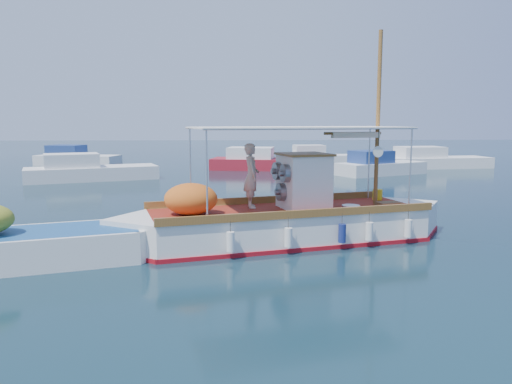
{
  "coord_description": "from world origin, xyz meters",
  "views": [
    {
      "loc": [
        -2.03,
        -13.81,
        3.45
      ],
      "look_at": [
        -1.28,
        0.0,
        1.5
      ],
      "focal_mm": 35.0,
      "sensor_mm": 36.0,
      "label": 1
    }
  ],
  "objects": [
    {
      "name": "ground",
      "position": [
        0.0,
        0.0,
        0.0
      ],
      "size": [
        160.0,
        160.0,
        0.0
      ],
      "primitive_type": "plane",
      "color": "black",
      "rests_on": "ground"
    },
    {
      "name": "fishing_caique",
      "position": [
        -0.43,
        0.33,
        0.56
      ],
      "size": [
        10.04,
        4.62,
        6.32
      ],
      "rotation": [
        0.0,
        0.0,
        0.26
      ],
      "color": "white",
      "rests_on": "ground"
    },
    {
      "name": "dinghy",
      "position": [
        -7.07,
        -1.74,
        0.37
      ],
      "size": [
        6.99,
        3.5,
        1.78
      ],
      "rotation": [
        0.0,
        0.0,
        0.3
      ],
      "color": "white",
      "rests_on": "ground"
    },
    {
      "name": "bg_boat_nw",
      "position": [
        -10.4,
        16.09,
        0.49
      ],
      "size": [
        7.86,
        4.82,
        1.8
      ],
      "rotation": [
        0.0,
        0.0,
        0.35
      ],
      "color": "silver",
      "rests_on": "ground"
    },
    {
      "name": "bg_boat_n",
      "position": [
        0.47,
        22.24,
        0.49
      ],
      "size": [
        8.4,
        4.29,
        1.8
      ],
      "rotation": [
        0.0,
        0.0,
        -0.19
      ],
      "color": "maroon",
      "rests_on": "ground"
    },
    {
      "name": "bg_boat_ne",
      "position": [
        7.78,
        18.24,
        0.49
      ],
      "size": [
        6.4,
        4.59,
        1.8
      ],
      "rotation": [
        0.0,
        0.0,
        0.45
      ],
      "color": "silver",
      "rests_on": "ground"
    },
    {
      "name": "bg_boat_e",
      "position": [
        13.17,
        22.85,
        0.49
      ],
      "size": [
        8.39,
        3.47,
        1.8
      ],
      "rotation": [
        0.0,
        0.0,
        0.11
      ],
      "color": "silver",
      "rests_on": "ground"
    },
    {
      "name": "bg_boat_far_w",
      "position": [
        -14.28,
        26.64,
        0.49
      ],
      "size": [
        6.84,
        3.74,
        1.8
      ],
      "rotation": [
        0.0,
        0.0,
        -0.23
      ],
      "color": "silver",
      "rests_on": "ground"
    },
    {
      "name": "bg_boat_far_n",
      "position": [
        5.03,
        25.82,
        0.49
      ],
      "size": [
        6.0,
        2.54,
        1.8
      ],
      "rotation": [
        0.0,
        0.0,
        0.1
      ],
      "color": "silver",
      "rests_on": "ground"
    }
  ]
}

